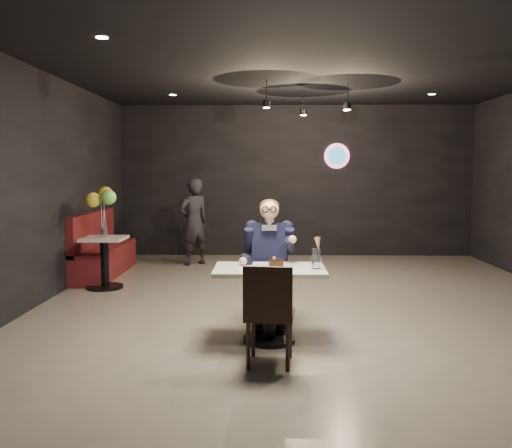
{
  "coord_description": "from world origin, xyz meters",
  "views": [
    {
      "loc": [
        -0.6,
        -6.37,
        1.71
      ],
      "look_at": [
        -0.71,
        -0.46,
        1.13
      ],
      "focal_mm": 38.0,
      "sensor_mm": 36.0,
      "label": 1
    }
  ],
  "objects_px": {
    "chair_far": "(269,285)",
    "booth_bench": "(104,244)",
    "side_table": "(105,263)",
    "passerby": "(194,222)",
    "sundae_glass": "(316,259)",
    "main_table": "(269,305)",
    "balloon_vase": "(104,232)",
    "chair_near": "(270,313)",
    "seated_man": "(269,261)"
  },
  "relations": [
    {
      "from": "chair_far",
      "to": "seated_man",
      "type": "bearing_deg",
      "value": 0.0
    },
    {
      "from": "sundae_glass",
      "to": "seated_man",
      "type": "bearing_deg",
      "value": 127.68
    },
    {
      "from": "chair_far",
      "to": "balloon_vase",
      "type": "bearing_deg",
      "value": 141.89
    },
    {
      "from": "chair_far",
      "to": "balloon_vase",
      "type": "relative_size",
      "value": 5.95
    },
    {
      "from": "chair_far",
      "to": "seated_man",
      "type": "height_order",
      "value": "seated_man"
    },
    {
      "from": "sundae_glass",
      "to": "main_table",
      "type": "bearing_deg",
      "value": 174.75
    },
    {
      "from": "main_table",
      "to": "chair_far",
      "type": "height_order",
      "value": "chair_far"
    },
    {
      "from": "booth_bench",
      "to": "balloon_vase",
      "type": "xyz_separation_m",
      "value": [
        0.3,
        -1.0,
        0.31
      ]
    },
    {
      "from": "chair_far",
      "to": "passerby",
      "type": "distance_m",
      "value": 4.13
    },
    {
      "from": "main_table",
      "to": "passerby",
      "type": "xyz_separation_m",
      "value": [
        -1.35,
        4.44,
        0.41
      ]
    },
    {
      "from": "seated_man",
      "to": "side_table",
      "type": "distance_m",
      "value": 3.05
    },
    {
      "from": "chair_far",
      "to": "booth_bench",
      "type": "xyz_separation_m",
      "value": [
        -2.68,
        2.87,
        0.06
      ]
    },
    {
      "from": "sundae_glass",
      "to": "balloon_vase",
      "type": "bearing_deg",
      "value": 139.09
    },
    {
      "from": "main_table",
      "to": "sundae_glass",
      "type": "bearing_deg",
      "value": -5.25
    },
    {
      "from": "seated_man",
      "to": "passerby",
      "type": "distance_m",
      "value": 4.12
    },
    {
      "from": "seated_man",
      "to": "sundae_glass",
      "type": "relative_size",
      "value": 7.28
    },
    {
      "from": "side_table",
      "to": "balloon_vase",
      "type": "height_order",
      "value": "balloon_vase"
    },
    {
      "from": "main_table",
      "to": "chair_near",
      "type": "xyz_separation_m",
      "value": [
        0.0,
        -0.64,
        0.09
      ]
    },
    {
      "from": "chair_far",
      "to": "sundae_glass",
      "type": "bearing_deg",
      "value": -52.32
    },
    {
      "from": "balloon_vase",
      "to": "chair_near",
      "type": "bearing_deg",
      "value": -52.05
    },
    {
      "from": "chair_far",
      "to": "balloon_vase",
      "type": "height_order",
      "value": "chair_far"
    },
    {
      "from": "seated_man",
      "to": "sundae_glass",
      "type": "bearing_deg",
      "value": -52.32
    },
    {
      "from": "chair_far",
      "to": "passerby",
      "type": "height_order",
      "value": "passerby"
    },
    {
      "from": "chair_far",
      "to": "chair_near",
      "type": "xyz_separation_m",
      "value": [
        0.0,
        -1.19,
        0.0
      ]
    },
    {
      "from": "chair_near",
      "to": "sundae_glass",
      "type": "height_order",
      "value": "sundae_glass"
    },
    {
      "from": "chair_far",
      "to": "balloon_vase",
      "type": "distance_m",
      "value": 3.05
    },
    {
      "from": "booth_bench",
      "to": "side_table",
      "type": "height_order",
      "value": "booth_bench"
    },
    {
      "from": "sundae_glass",
      "to": "booth_bench",
      "type": "bearing_deg",
      "value": 132.22
    },
    {
      "from": "chair_far",
      "to": "chair_near",
      "type": "height_order",
      "value": "same"
    },
    {
      "from": "chair_far",
      "to": "booth_bench",
      "type": "bearing_deg",
      "value": 133.08
    },
    {
      "from": "main_table",
      "to": "chair_far",
      "type": "bearing_deg",
      "value": 90.0
    },
    {
      "from": "booth_bench",
      "to": "chair_near",
      "type": "bearing_deg",
      "value": -56.51
    },
    {
      "from": "main_table",
      "to": "side_table",
      "type": "bearing_deg",
      "value": 134.57
    },
    {
      "from": "sundae_glass",
      "to": "booth_bench",
      "type": "height_order",
      "value": "booth_bench"
    },
    {
      "from": "chair_far",
      "to": "passerby",
      "type": "xyz_separation_m",
      "value": [
        -1.35,
        3.89,
        0.32
      ]
    },
    {
      "from": "seated_man",
      "to": "sundae_glass",
      "type": "xyz_separation_m",
      "value": [
        0.46,
        -0.59,
        0.13
      ]
    },
    {
      "from": "side_table",
      "to": "passerby",
      "type": "height_order",
      "value": "passerby"
    },
    {
      "from": "main_table",
      "to": "balloon_vase",
      "type": "relative_size",
      "value": 7.11
    },
    {
      "from": "passerby",
      "to": "chair_near",
      "type": "bearing_deg",
      "value": 69.16
    },
    {
      "from": "booth_bench",
      "to": "side_table",
      "type": "bearing_deg",
      "value": -73.3
    },
    {
      "from": "sundae_glass",
      "to": "chair_far",
      "type": "bearing_deg",
      "value": 127.68
    },
    {
      "from": "main_table",
      "to": "booth_bench",
      "type": "relative_size",
      "value": 0.53
    },
    {
      "from": "main_table",
      "to": "chair_near",
      "type": "relative_size",
      "value": 1.2
    },
    {
      "from": "chair_near",
      "to": "passerby",
      "type": "xyz_separation_m",
      "value": [
        -1.35,
        5.07,
        0.32
      ]
    },
    {
      "from": "chair_near",
      "to": "seated_man",
      "type": "bearing_deg",
      "value": 95.89
    },
    {
      "from": "sundae_glass",
      "to": "balloon_vase",
      "type": "relative_size",
      "value": 1.28
    },
    {
      "from": "chair_near",
      "to": "seated_man",
      "type": "xyz_separation_m",
      "value": [
        0.0,
        1.19,
        0.26
      ]
    },
    {
      "from": "seated_man",
      "to": "balloon_vase",
      "type": "relative_size",
      "value": 9.31
    },
    {
      "from": "sundae_glass",
      "to": "booth_bench",
      "type": "distance_m",
      "value": 4.68
    },
    {
      "from": "side_table",
      "to": "passerby",
      "type": "relative_size",
      "value": 0.47
    }
  ]
}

